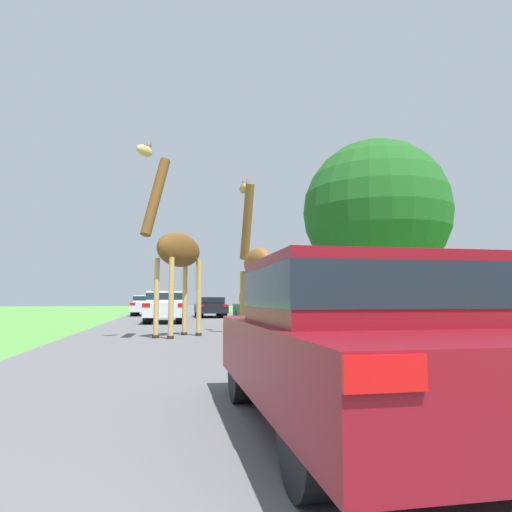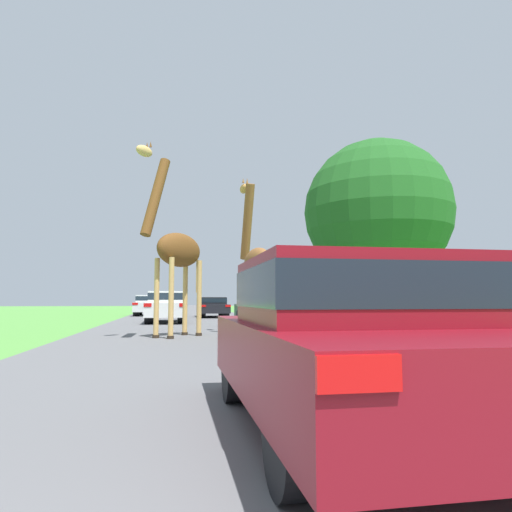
{
  "view_description": "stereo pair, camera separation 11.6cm",
  "coord_description": "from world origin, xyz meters",
  "px_view_note": "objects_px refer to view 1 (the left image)",
  "views": [
    {
      "loc": [
        -1.06,
        -0.0,
        1.07
      ],
      "look_at": [
        1.36,
        12.81,
        2.32
      ],
      "focal_mm": 32.0,
      "sensor_mm": 36.0,
      "label": 1
    },
    {
      "loc": [
        -0.94,
        -0.02,
        1.07
      ],
      "look_at": [
        1.36,
        12.81,
        2.32
      ],
      "focal_mm": 32.0,
      "sensor_mm": 36.0,
      "label": 2
    }
  ],
  "objects_px": {
    "car_verge_right": "(210,306)",
    "giraffe_near_road": "(255,260)",
    "car_lead_maroon": "(363,338)",
    "car_rear_follower": "(266,308)",
    "tree_centre_back": "(376,213)",
    "car_far_ahead": "(147,305)",
    "tree_left_edge": "(364,222)",
    "car_queue_right": "(165,306)",
    "giraffe_companion": "(175,248)",
    "car_queue_left": "(312,319)"
  },
  "relations": [
    {
      "from": "car_verge_right",
      "to": "giraffe_near_road",
      "type": "bearing_deg",
      "value": -90.13
    },
    {
      "from": "car_lead_maroon",
      "to": "car_rear_follower",
      "type": "distance_m",
      "value": 13.7
    },
    {
      "from": "car_rear_follower",
      "to": "tree_centre_back",
      "type": "height_order",
      "value": "tree_centre_back"
    },
    {
      "from": "car_far_ahead",
      "to": "car_rear_follower",
      "type": "relative_size",
      "value": 0.94
    },
    {
      "from": "tree_left_edge",
      "to": "car_queue_right",
      "type": "bearing_deg",
      "value": -160.8
    },
    {
      "from": "car_verge_right",
      "to": "tree_left_edge",
      "type": "relative_size",
      "value": 0.52
    },
    {
      "from": "giraffe_companion",
      "to": "car_far_ahead",
      "type": "height_order",
      "value": "giraffe_companion"
    },
    {
      "from": "tree_left_edge",
      "to": "car_lead_maroon",
      "type": "bearing_deg",
      "value": -114.23
    },
    {
      "from": "tree_left_edge",
      "to": "giraffe_companion",
      "type": "bearing_deg",
      "value": -131.85
    },
    {
      "from": "car_verge_right",
      "to": "car_rear_follower",
      "type": "relative_size",
      "value": 0.96
    },
    {
      "from": "car_rear_follower",
      "to": "tree_left_edge",
      "type": "relative_size",
      "value": 0.55
    },
    {
      "from": "car_lead_maroon",
      "to": "car_far_ahead",
      "type": "xyz_separation_m",
      "value": [
        -3.12,
        28.22,
        -0.01
      ]
    },
    {
      "from": "giraffe_near_road",
      "to": "car_queue_left",
      "type": "height_order",
      "value": "giraffe_near_road"
    },
    {
      "from": "car_lead_maroon",
      "to": "car_rear_follower",
      "type": "bearing_deg",
      "value": 81.46
    },
    {
      "from": "giraffe_companion",
      "to": "tree_centre_back",
      "type": "height_order",
      "value": "tree_centre_back"
    },
    {
      "from": "car_queue_right",
      "to": "car_far_ahead",
      "type": "bearing_deg",
      "value": 97.46
    },
    {
      "from": "giraffe_near_road",
      "to": "car_verge_right",
      "type": "height_order",
      "value": "giraffe_near_road"
    },
    {
      "from": "giraffe_near_road",
      "to": "tree_left_edge",
      "type": "bearing_deg",
      "value": 49.8
    },
    {
      "from": "giraffe_near_road",
      "to": "tree_left_edge",
      "type": "xyz_separation_m",
      "value": [
        9.4,
        13.32,
        3.67
      ]
    },
    {
      "from": "giraffe_near_road",
      "to": "car_verge_right",
      "type": "distance_m",
      "value": 15.3
    },
    {
      "from": "car_queue_right",
      "to": "tree_left_edge",
      "type": "height_order",
      "value": "tree_left_edge"
    },
    {
      "from": "car_rear_follower",
      "to": "car_verge_right",
      "type": "bearing_deg",
      "value": 96.1
    },
    {
      "from": "tree_centre_back",
      "to": "tree_left_edge",
      "type": "bearing_deg",
      "value": 68.35
    },
    {
      "from": "car_rear_follower",
      "to": "car_queue_right",
      "type": "bearing_deg",
      "value": 128.06
    },
    {
      "from": "giraffe_near_road",
      "to": "car_rear_follower",
      "type": "height_order",
      "value": "giraffe_near_road"
    },
    {
      "from": "car_queue_left",
      "to": "car_far_ahead",
      "type": "bearing_deg",
      "value": 100.88
    },
    {
      "from": "car_far_ahead",
      "to": "car_queue_right",
      "type": "bearing_deg",
      "value": -82.54
    },
    {
      "from": "car_queue_left",
      "to": "tree_centre_back",
      "type": "relative_size",
      "value": 0.64
    },
    {
      "from": "car_lead_maroon",
      "to": "car_queue_left",
      "type": "bearing_deg",
      "value": 76.78
    },
    {
      "from": "car_queue_left",
      "to": "car_verge_right",
      "type": "distance_m",
      "value": 19.19
    },
    {
      "from": "tree_centre_back",
      "to": "car_verge_right",
      "type": "bearing_deg",
      "value": 114.39
    },
    {
      "from": "car_queue_left",
      "to": "car_far_ahead",
      "type": "height_order",
      "value": "car_far_ahead"
    },
    {
      "from": "giraffe_companion",
      "to": "car_queue_right",
      "type": "bearing_deg",
      "value": -46.59
    },
    {
      "from": "giraffe_near_road",
      "to": "car_rear_follower",
      "type": "bearing_deg",
      "value": 68.77
    },
    {
      "from": "car_rear_follower",
      "to": "car_far_ahead",
      "type": "bearing_deg",
      "value": 109.34
    },
    {
      "from": "car_verge_right",
      "to": "tree_centre_back",
      "type": "distance_m",
      "value": 13.59
    },
    {
      "from": "giraffe_near_road",
      "to": "car_queue_right",
      "type": "height_order",
      "value": "giraffe_near_road"
    },
    {
      "from": "car_queue_right",
      "to": "car_rear_follower",
      "type": "relative_size",
      "value": 1.01
    },
    {
      "from": "giraffe_near_road",
      "to": "car_queue_right",
      "type": "bearing_deg",
      "value": 101.24
    },
    {
      "from": "giraffe_near_road",
      "to": "car_queue_left",
      "type": "xyz_separation_m",
      "value": [
        0.45,
        -3.97,
        -1.54
      ]
    },
    {
      "from": "giraffe_near_road",
      "to": "car_lead_maroon",
      "type": "bearing_deg",
      "value": -100.0
    },
    {
      "from": "giraffe_companion",
      "to": "car_rear_follower",
      "type": "height_order",
      "value": "giraffe_companion"
    },
    {
      "from": "car_lead_maroon",
      "to": "car_queue_right",
      "type": "distance_m",
      "value": 18.58
    },
    {
      "from": "giraffe_companion",
      "to": "car_verge_right",
      "type": "height_order",
      "value": "giraffe_companion"
    },
    {
      "from": "giraffe_companion",
      "to": "car_verge_right",
      "type": "bearing_deg",
      "value": -57.82
    },
    {
      "from": "car_lead_maroon",
      "to": "tree_left_edge",
      "type": "distance_m",
      "value": 25.41
    },
    {
      "from": "car_verge_right",
      "to": "car_rear_follower",
      "type": "bearing_deg",
      "value": -83.9
    },
    {
      "from": "car_queue_left",
      "to": "car_far_ahead",
      "type": "xyz_separation_m",
      "value": [
        -4.38,
        22.81,
        0.06
      ]
    },
    {
      "from": "car_lead_maroon",
      "to": "car_queue_right",
      "type": "bearing_deg",
      "value": 95.69
    },
    {
      "from": "car_lead_maroon",
      "to": "tree_left_edge",
      "type": "relative_size",
      "value": 0.46
    }
  ]
}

